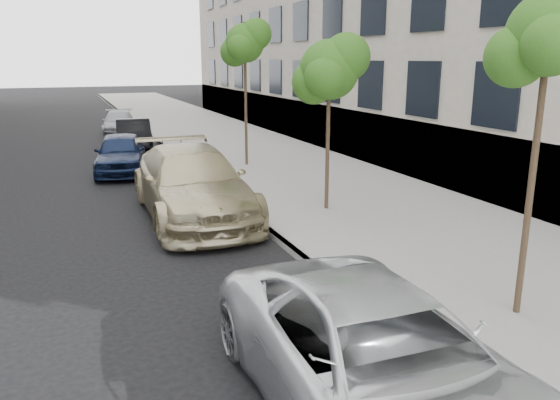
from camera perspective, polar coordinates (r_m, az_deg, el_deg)
sidewalk at (r=29.47m, az=-7.41°, el=6.95°), size 6.40×72.00×0.14m
curb at (r=28.85m, az=-13.45°, el=6.51°), size 0.15×72.00×0.14m
tree_near at (r=8.55m, az=26.42°, el=15.20°), size 1.54×1.34×4.87m
tree_mid at (r=13.80m, az=5.27°, el=13.41°), size 1.79×1.59×4.40m
tree_far at (r=19.81m, az=-3.62°, el=16.04°), size 1.70×1.50×5.14m
minivan at (r=6.23m, az=10.41°, el=-16.44°), size 2.58×5.35×1.47m
suv at (r=13.90m, az=-9.15°, el=1.72°), size 2.58×6.08×1.75m
sedan_blue at (r=20.00m, az=-16.30°, el=4.72°), size 2.29×4.32×1.40m
sedan_black at (r=24.76m, az=-15.04°, el=6.55°), size 1.85×4.24×1.36m
sedan_rear at (r=30.34m, az=-16.43°, el=7.73°), size 2.18×4.38×1.22m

